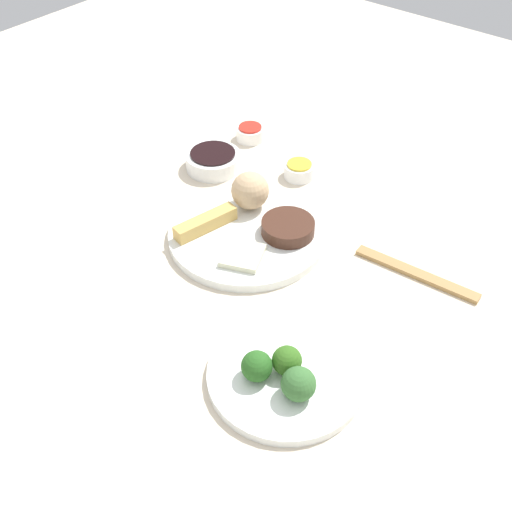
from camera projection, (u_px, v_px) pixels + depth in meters
tabletop at (244, 245)px, 1.13m from camera, size 2.20×2.20×0.02m
main_plate at (247, 234)px, 1.12m from camera, size 0.27×0.27×0.02m
rice_scoop at (250, 191)px, 1.15m from camera, size 0.07×0.07×0.07m
spring_roll at (205, 223)px, 1.11m from camera, size 0.05×0.12×0.03m
crab_rangoon_wonton at (243, 256)px, 1.06m from camera, size 0.08×0.09×0.01m
stir_fry_heap at (288, 227)px, 1.10m from camera, size 0.09×0.09×0.02m
broccoli_plate at (286, 375)px, 0.90m from camera, size 0.22×0.22×0.01m
broccoli_floret_0 at (287, 361)px, 0.88m from camera, size 0.04×0.04×0.04m
broccoli_floret_1 at (257, 366)px, 0.87m from camera, size 0.04×0.04×0.04m
broccoli_floret_2 at (299, 384)px, 0.85m from camera, size 0.05×0.05×0.05m
soy_sauce_bowl at (213, 161)px, 1.28m from camera, size 0.11×0.11×0.03m
soy_sauce_bowl_liquid at (213, 153)px, 1.27m from camera, size 0.09×0.09×0.00m
sauce_ramekin_hot_mustard at (299, 171)px, 1.26m from camera, size 0.06×0.06×0.03m
sauce_ramekin_hot_mustard_liquid at (299, 164)px, 1.25m from camera, size 0.05×0.05×0.00m
sauce_ramekin_sweet_and_sour at (250, 134)px, 1.36m from camera, size 0.06×0.06×0.03m
sauce_ramekin_sweet_and_sour_liquid at (250, 127)px, 1.35m from camera, size 0.05×0.05×0.00m
chopsticks_pair at (416, 274)px, 1.05m from camera, size 0.21×0.04×0.01m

